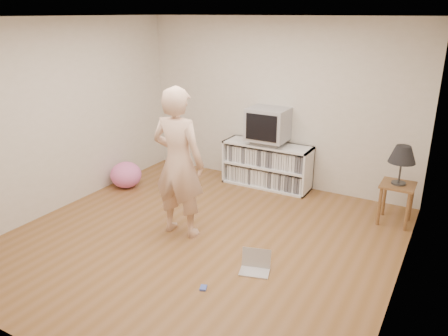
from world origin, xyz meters
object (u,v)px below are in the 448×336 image
media_unit (267,165)px  crt_tv (268,124)px  table_lamp (402,155)px  plush_blue (179,176)px  person (178,163)px  side_table (397,193)px  dvd_deck (268,142)px  plush_pink (126,175)px  laptop (255,265)px

media_unit → crt_tv: (0.00, -0.02, 0.67)m
table_lamp → plush_blue: bearing=-173.8°
table_lamp → person: 2.82m
person → side_table: bearing=-147.9°
crt_tv → dvd_deck: bearing=90.0°
side_table → table_lamp: table_lamp is taller
side_table → crt_tv: bearing=169.7°
plush_blue → plush_pink: size_ratio=0.80×
side_table → media_unit: bearing=169.2°
plush_pink → crt_tv: bearing=31.1°
media_unit → plush_pink: size_ratio=2.87×
side_table → laptop: side_table is taller
dvd_deck → table_lamp: size_ratio=0.87×
crt_tv → side_table: size_ratio=1.09×
media_unit → plush_blue: 1.43m
table_lamp → plush_blue: (-3.22, -0.35, -0.77)m
crt_tv → side_table: crt_tv is taller
crt_tv → table_lamp: bearing=-10.3°
side_table → laptop: (-1.11, -1.93, -0.36)m
person → laptop: person is taller
table_lamp → person: size_ratio=0.28×
dvd_deck → laptop: 2.57m
plush_pink → side_table: bearing=11.4°
media_unit → plush_blue: bearing=-148.7°
dvd_deck → laptop: size_ratio=1.21×
plush_pink → table_lamp: bearing=11.4°
dvd_deck → side_table: size_ratio=0.82×
table_lamp → plush_blue: table_lamp is taller
dvd_deck → crt_tv: crt_tv is taller
laptop → media_unit: bearing=95.3°
person → media_unit: bearing=-101.3°
crt_tv → side_table: (2.01, -0.37, -0.60)m
plush_blue → plush_pink: plush_pink is taller
side_table → table_lamp: bearing=180.0°
media_unit → crt_tv: size_ratio=2.33×
media_unit → dvd_deck: (0.00, -0.02, 0.39)m
crt_tv → table_lamp: crt_tv is taller
media_unit → person: 2.11m
laptop → plush_pink: 3.05m
dvd_deck → side_table: (2.01, -0.37, -0.32)m
dvd_deck → plush_blue: 1.52m
side_table → plush_pink: bearing=-168.6°
media_unit → person: (-0.29, -2.00, 0.58)m
crt_tv → laptop: bearing=-68.5°
media_unit → side_table: 2.05m
media_unit → laptop: size_ratio=3.75×
plush_pink → person: bearing=-27.0°
media_unit → plush_blue: size_ratio=3.57×
table_lamp → media_unit: bearing=169.2°
crt_tv → plush_pink: size_ratio=1.23×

